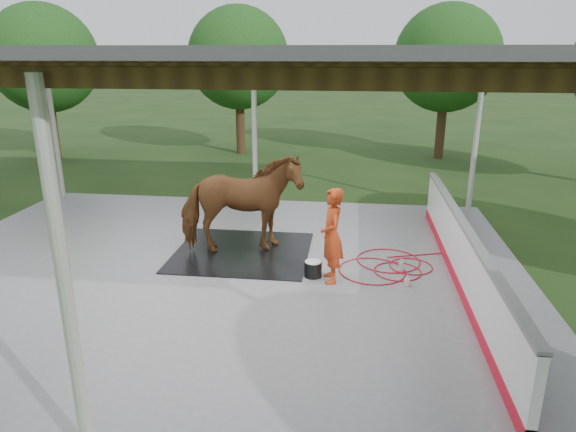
# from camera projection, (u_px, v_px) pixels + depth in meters

# --- Properties ---
(ground) EXTENTS (100.00, 100.00, 0.00)m
(ground) POSITION_uv_depth(u_px,v_px,m) (210.00, 274.00, 9.81)
(ground) COLOR #1E3814
(concrete_slab) EXTENTS (12.00, 10.00, 0.05)m
(concrete_slab) POSITION_uv_depth(u_px,v_px,m) (210.00, 272.00, 9.80)
(concrete_slab) COLOR slate
(concrete_slab) RESTS_ON ground
(pavilion_structure) EXTENTS (12.60, 10.60, 4.05)m
(pavilion_structure) POSITION_uv_depth(u_px,v_px,m) (200.00, 57.00, 8.60)
(pavilion_structure) COLOR beige
(pavilion_structure) RESTS_ON ground
(dasher_board) EXTENTS (0.16, 8.00, 1.15)m
(dasher_board) POSITION_uv_depth(u_px,v_px,m) (462.00, 257.00, 9.08)
(dasher_board) COLOR red
(dasher_board) RESTS_ON concrete_slab
(tree_belt) EXTENTS (28.00, 28.00, 5.80)m
(tree_belt) POSITION_uv_depth(u_px,v_px,m) (230.00, 67.00, 9.46)
(tree_belt) COLOR #382314
(tree_belt) RESTS_ON ground
(rubber_mat) EXTENTS (2.77, 2.59, 0.02)m
(rubber_mat) POSITION_uv_depth(u_px,v_px,m) (242.00, 252.00, 10.72)
(rubber_mat) COLOR black
(rubber_mat) RESTS_ON concrete_slab
(horse) EXTENTS (2.65, 1.76, 2.05)m
(horse) POSITION_uv_depth(u_px,v_px,m) (241.00, 204.00, 10.41)
(horse) COLOR brown
(horse) RESTS_ON rubber_mat
(handler) EXTENTS (0.54, 0.71, 1.74)m
(handler) POSITION_uv_depth(u_px,v_px,m) (332.00, 236.00, 9.15)
(handler) COLOR #AD3312
(handler) RESTS_ON concrete_slab
(wash_bucket) EXTENTS (0.33, 0.33, 0.30)m
(wash_bucket) POSITION_uv_depth(u_px,v_px,m) (313.00, 269.00, 9.53)
(wash_bucket) COLOR black
(wash_bucket) RESTS_ON concrete_slab
(soap_bottle_a) EXTENTS (0.14, 0.14, 0.26)m
(soap_bottle_a) POSITION_uv_depth(u_px,v_px,m) (401.00, 265.00, 9.75)
(soap_bottle_a) COLOR silver
(soap_bottle_a) RESTS_ON concrete_slab
(soap_bottle_b) EXTENTS (0.12, 0.12, 0.20)m
(soap_bottle_b) POSITION_uv_depth(u_px,v_px,m) (407.00, 280.00, 9.18)
(soap_bottle_b) COLOR #338CD8
(soap_bottle_b) RESTS_ON concrete_slab
(hose_coil) EXTENTS (2.44, 1.84, 0.02)m
(hose_coil) POSITION_uv_depth(u_px,v_px,m) (388.00, 266.00, 9.99)
(hose_coil) COLOR #B70D1F
(hose_coil) RESTS_ON concrete_slab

